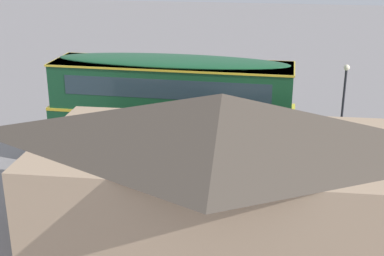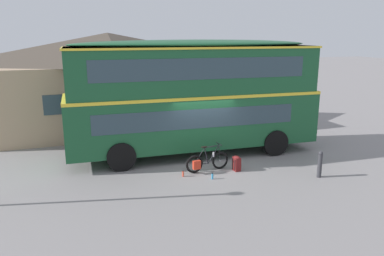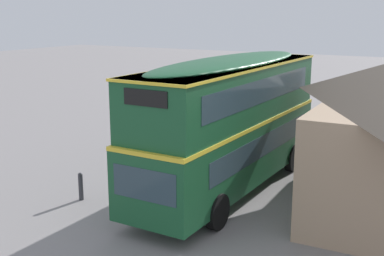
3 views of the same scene
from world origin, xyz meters
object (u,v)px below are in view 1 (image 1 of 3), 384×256
object	(u,v)px
touring_bicycle	(186,138)
street_lamp	(344,97)
double_decker_bus	(172,106)
backpack_on_ground	(165,136)
kerb_bollard	(123,119)
water_bottle_blue_sports	(190,137)
water_bottle_red_squeeze	(207,142)

from	to	relation	value
touring_bicycle	street_lamp	world-z (taller)	street_lamp
double_decker_bus	backpack_on_ground	xyz separation A→B (m)	(0.88, -2.45, -2.35)
double_decker_bus	kerb_bollard	world-z (taller)	double_decker_bus
kerb_bollard	double_decker_bus	bearing A→B (deg)	130.72
touring_bicycle	water_bottle_blue_sports	bearing A→B (deg)	-94.20
double_decker_bus	backpack_on_ground	world-z (taller)	double_decker_bus
backpack_on_ground	water_bottle_blue_sports	distance (m)	1.31
backpack_on_ground	water_bottle_blue_sports	bearing A→B (deg)	-155.25
water_bottle_red_squeeze	kerb_bollard	distance (m)	4.90
backpack_on_ground	water_bottle_red_squeeze	size ratio (longest dim) A/B	2.54
touring_bicycle	street_lamp	xyz separation A→B (m)	(-7.21, -0.80, 2.19)
water_bottle_red_squeeze	water_bottle_blue_sports	xyz separation A→B (m)	(0.92, -0.55, 0.00)
water_bottle_red_squeeze	water_bottle_blue_sports	world-z (taller)	water_bottle_blue_sports
double_decker_bus	water_bottle_red_squeeze	bearing A→B (deg)	-116.54
backpack_on_ground	street_lamp	bearing A→B (deg)	-176.38
water_bottle_red_squeeze	kerb_bollard	bearing A→B (deg)	-18.31
double_decker_bus	water_bottle_red_squeeze	world-z (taller)	double_decker_bus
water_bottle_blue_sports	kerb_bollard	world-z (taller)	kerb_bollard
touring_bicycle	kerb_bollard	world-z (taller)	touring_bicycle
backpack_on_ground	kerb_bollard	world-z (taller)	kerb_bollard
water_bottle_red_squeeze	kerb_bollard	size ratio (longest dim) A/B	0.23
water_bottle_blue_sports	street_lamp	bearing A→B (deg)	179.87
double_decker_bus	water_bottle_red_squeeze	xyz separation A→B (m)	(-1.22, -2.44, -2.54)
backpack_on_ground	water_bottle_blue_sports	size ratio (longest dim) A/B	2.52
touring_bicycle	water_bottle_blue_sports	xyz separation A→B (m)	(-0.06, -0.82, -0.27)
touring_bicycle	water_bottle_red_squeeze	distance (m)	1.05
water_bottle_blue_sports	double_decker_bus	bearing A→B (deg)	84.29
touring_bicycle	water_bottle_blue_sports	distance (m)	0.86
backpack_on_ground	kerb_bollard	xyz separation A→B (m)	(2.54, -1.53, 0.21)
backpack_on_ground	water_bottle_red_squeeze	world-z (taller)	backpack_on_ground
water_bottle_blue_sports	street_lamp	distance (m)	7.56
water_bottle_red_squeeze	double_decker_bus	bearing A→B (deg)	63.46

